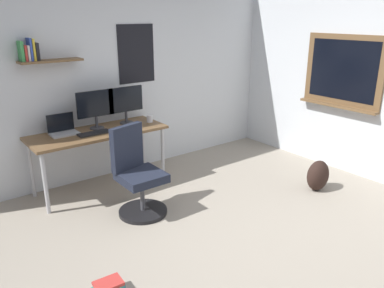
{
  "coord_description": "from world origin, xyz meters",
  "views": [
    {
      "loc": [
        -2.22,
        -2.07,
        2.04
      ],
      "look_at": [
        -0.09,
        0.72,
        0.85
      ],
      "focal_mm": 35.93,
      "sensor_mm": 36.0,
      "label": 1
    }
  ],
  "objects_px": {
    "desk": "(98,137)",
    "monitor_primary": "(96,107)",
    "coffee_mug": "(150,119)",
    "monitor_secondary": "(126,102)",
    "office_chair": "(137,177)",
    "keyboard": "(94,133)",
    "computer_mouse": "(116,128)",
    "backpack": "(318,175)",
    "laptop": "(63,129)"
  },
  "relations": [
    {
      "from": "office_chair",
      "to": "keyboard",
      "type": "distance_m",
      "value": 0.81
    },
    {
      "from": "desk",
      "to": "backpack",
      "type": "xyz_separation_m",
      "value": [
        2.05,
        -1.66,
        -0.47
      ]
    },
    {
      "from": "desk",
      "to": "keyboard",
      "type": "distance_m",
      "value": 0.14
    },
    {
      "from": "coffee_mug",
      "to": "backpack",
      "type": "relative_size",
      "value": 0.24
    },
    {
      "from": "keyboard",
      "to": "laptop",
      "type": "bearing_deg",
      "value": 140.88
    },
    {
      "from": "monitor_primary",
      "to": "desk",
      "type": "bearing_deg",
      "value": -111.59
    },
    {
      "from": "desk",
      "to": "computer_mouse",
      "type": "distance_m",
      "value": 0.23
    },
    {
      "from": "office_chair",
      "to": "backpack",
      "type": "bearing_deg",
      "value": -22.94
    },
    {
      "from": "laptop",
      "to": "monitor_secondary",
      "type": "height_order",
      "value": "monitor_secondary"
    },
    {
      "from": "laptop",
      "to": "monitor_primary",
      "type": "xyz_separation_m",
      "value": [
        0.4,
        -0.05,
        0.22
      ]
    },
    {
      "from": "monitor_secondary",
      "to": "office_chair",
      "type": "bearing_deg",
      "value": -112.97
    },
    {
      "from": "monitor_secondary",
      "to": "monitor_primary",
      "type": "bearing_deg",
      "value": 180.0
    },
    {
      "from": "laptop",
      "to": "computer_mouse",
      "type": "bearing_deg",
      "value": -22.11
    },
    {
      "from": "keyboard",
      "to": "computer_mouse",
      "type": "relative_size",
      "value": 3.56
    },
    {
      "from": "backpack",
      "to": "keyboard",
      "type": "bearing_deg",
      "value": 143.47
    },
    {
      "from": "monitor_primary",
      "to": "coffee_mug",
      "type": "relative_size",
      "value": 5.04
    },
    {
      "from": "monitor_primary",
      "to": "monitor_secondary",
      "type": "relative_size",
      "value": 1.0
    },
    {
      "from": "desk",
      "to": "coffee_mug",
      "type": "height_order",
      "value": "coffee_mug"
    },
    {
      "from": "computer_mouse",
      "to": "monitor_primary",
      "type": "bearing_deg",
      "value": 131.79
    },
    {
      "from": "desk",
      "to": "coffee_mug",
      "type": "distance_m",
      "value": 0.71
    },
    {
      "from": "desk",
      "to": "laptop",
      "type": "relative_size",
      "value": 5.15
    },
    {
      "from": "monitor_secondary",
      "to": "backpack",
      "type": "xyz_separation_m",
      "value": [
        1.61,
        -1.76,
        -0.81
      ]
    },
    {
      "from": "monitor_primary",
      "to": "computer_mouse",
      "type": "xyz_separation_m",
      "value": [
        0.16,
        -0.18,
        -0.25
      ]
    },
    {
      "from": "keyboard",
      "to": "computer_mouse",
      "type": "height_order",
      "value": "computer_mouse"
    },
    {
      "from": "desk",
      "to": "backpack",
      "type": "relative_size",
      "value": 4.25
    },
    {
      "from": "office_chair",
      "to": "laptop",
      "type": "relative_size",
      "value": 3.06
    },
    {
      "from": "office_chair",
      "to": "monitor_secondary",
      "type": "bearing_deg",
      "value": 67.03
    },
    {
      "from": "laptop",
      "to": "backpack",
      "type": "xyz_separation_m",
      "value": [
        2.41,
        -1.81,
        -0.59
      ]
    },
    {
      "from": "monitor_secondary",
      "to": "coffee_mug",
      "type": "xyz_separation_m",
      "value": [
        0.26,
        -0.13,
        -0.22
      ]
    },
    {
      "from": "monitor_secondary",
      "to": "backpack",
      "type": "height_order",
      "value": "monitor_secondary"
    },
    {
      "from": "laptop",
      "to": "monitor_primary",
      "type": "relative_size",
      "value": 0.67
    },
    {
      "from": "office_chair",
      "to": "backpack",
      "type": "distance_m",
      "value": 2.18
    },
    {
      "from": "office_chair",
      "to": "keyboard",
      "type": "relative_size",
      "value": 2.57
    },
    {
      "from": "desk",
      "to": "computer_mouse",
      "type": "bearing_deg",
      "value": -21.36
    },
    {
      "from": "monitor_secondary",
      "to": "computer_mouse",
      "type": "relative_size",
      "value": 4.46
    },
    {
      "from": "monitor_primary",
      "to": "backpack",
      "type": "xyz_separation_m",
      "value": [
        2.01,
        -1.76,
        -0.81
      ]
    },
    {
      "from": "laptop",
      "to": "monitor_primary",
      "type": "height_order",
      "value": "monitor_primary"
    },
    {
      "from": "coffee_mug",
      "to": "backpack",
      "type": "height_order",
      "value": "coffee_mug"
    },
    {
      "from": "laptop",
      "to": "computer_mouse",
      "type": "xyz_separation_m",
      "value": [
        0.56,
        -0.23,
        -0.04
      ]
    },
    {
      "from": "keyboard",
      "to": "coffee_mug",
      "type": "height_order",
      "value": "coffee_mug"
    },
    {
      "from": "monitor_primary",
      "to": "keyboard",
      "type": "bearing_deg",
      "value": -123.78
    },
    {
      "from": "monitor_primary",
      "to": "office_chair",
      "type": "bearing_deg",
      "value": -89.21
    },
    {
      "from": "laptop",
      "to": "computer_mouse",
      "type": "distance_m",
      "value": 0.61
    },
    {
      "from": "laptop",
      "to": "coffee_mug",
      "type": "height_order",
      "value": "laptop"
    },
    {
      "from": "monitor_secondary",
      "to": "computer_mouse",
      "type": "distance_m",
      "value": 0.39
    },
    {
      "from": "desk",
      "to": "coffee_mug",
      "type": "xyz_separation_m",
      "value": [
        0.7,
        -0.03,
        0.11
      ]
    },
    {
      "from": "desk",
      "to": "monitor_primary",
      "type": "xyz_separation_m",
      "value": [
        0.04,
        0.1,
        0.34
      ]
    },
    {
      "from": "monitor_primary",
      "to": "keyboard",
      "type": "distance_m",
      "value": 0.34
    },
    {
      "from": "laptop",
      "to": "computer_mouse",
      "type": "height_order",
      "value": "laptop"
    },
    {
      "from": "laptop",
      "to": "keyboard",
      "type": "height_order",
      "value": "laptop"
    }
  ]
}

